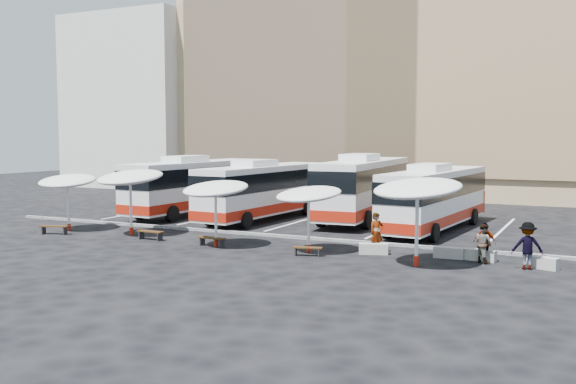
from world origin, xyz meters
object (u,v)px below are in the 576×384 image
at_px(bus_2, 364,186).
at_px(sunshade_2, 216,189).
at_px(wood_bench_2, 212,239).
at_px(conc_bench_2, 480,255).
at_px(wood_bench_0, 54,228).
at_px(conc_bench_0, 373,249).
at_px(passenger_2, 484,242).
at_px(sunshade_1, 130,178).
at_px(passenger_0, 377,233).
at_px(passenger_1, 484,243).
at_px(sunshade_3, 309,195).
at_px(sunshade_4, 417,189).
at_px(passenger_3, 527,246).
at_px(bus_0, 196,184).
at_px(bus_1, 264,189).
at_px(bus_3, 435,196).
at_px(conc_bench_3, 542,263).
at_px(wood_bench_3, 307,249).
at_px(sunshade_0, 68,181).
at_px(wood_bench_1, 150,233).
at_px(conc_bench_1, 449,253).

xyz_separation_m(bus_2, sunshade_2, (-2.99, -13.12, 0.64)).
xyz_separation_m(wood_bench_2, conc_bench_2, (12.41, 2.07, -0.10)).
bearing_deg(wood_bench_0, sunshade_2, 3.25).
relative_size(conc_bench_0, passenger_2, 0.78).
bearing_deg(sunshade_1, passenger_0, 2.87).
bearing_deg(passenger_1, bus_2, -11.47).
distance_m(sunshade_1, sunshade_3, 10.86).
height_order(sunshade_4, passenger_3, sunshade_4).
bearing_deg(wood_bench_0, sunshade_3, 4.51).
bearing_deg(bus_0, bus_1, -4.54).
xyz_separation_m(bus_0, passenger_2, (20.78, -8.71, -1.24)).
bearing_deg(passenger_2, bus_0, 167.52).
xyz_separation_m(conc_bench_0, passenger_2, (4.82, 0.46, 0.59)).
bearing_deg(bus_3, conc_bench_3, -48.59).
height_order(bus_0, passenger_2, bus_0).
relative_size(wood_bench_3, passenger_2, 0.82).
height_order(bus_2, sunshade_3, bus_2).
height_order(bus_0, wood_bench_2, bus_0).
bearing_deg(wood_bench_2, passenger_0, 13.38).
relative_size(conc_bench_0, passenger_0, 0.70).
xyz_separation_m(sunshade_1, wood_bench_3, (11.16, -1.38, -2.82)).
bearing_deg(conc_bench_2, passenger_3, -27.25).
bearing_deg(sunshade_0, sunshade_4, -3.46).
bearing_deg(conc_bench_0, sunshade_3, -162.69).
relative_size(passenger_0, passenger_2, 1.12).
bearing_deg(conc_bench_0, sunshade_4, -35.95).
height_order(sunshade_0, wood_bench_3, sunshade_0).
relative_size(bus_2, sunshade_2, 3.89).
bearing_deg(sunshade_1, sunshade_0, -177.68).
distance_m(wood_bench_2, conc_bench_0, 7.90).
relative_size(wood_bench_3, passenger_0, 0.74).
distance_m(wood_bench_1, conc_bench_3, 18.91).
xyz_separation_m(wood_bench_3, passenger_2, (7.34, 2.20, 0.52)).
height_order(wood_bench_0, conc_bench_1, conc_bench_1).
bearing_deg(bus_0, passenger_1, -20.91).
relative_size(bus_3, conc_bench_3, 9.41).
distance_m(sunshade_3, wood_bench_3, 2.55).
distance_m(bus_1, wood_bench_3, 12.88).
xyz_separation_m(wood_bench_0, passenger_2, (22.44, 2.52, 0.47)).
bearing_deg(wood_bench_2, conc_bench_3, 5.64).
distance_m(bus_0, passenger_1, 22.75).
distance_m(conc_bench_1, conc_bench_3, 3.92).
bearing_deg(bus_2, sunshade_3, -85.94).
relative_size(wood_bench_2, conc_bench_2, 1.15).
bearing_deg(conc_bench_1, wood_bench_3, -158.67).
xyz_separation_m(bus_2, passenger_2, (9.35, -11.17, -1.34)).
xyz_separation_m(sunshade_0, passenger_1, (22.93, 0.64, -1.97)).
xyz_separation_m(bus_2, passenger_3, (11.17, -12.10, -1.22)).
bearing_deg(passenger_2, conc_bench_1, -172.46).
bearing_deg(wood_bench_3, conc_bench_0, 34.58).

